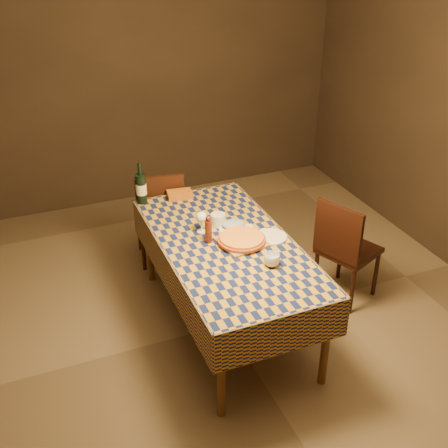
% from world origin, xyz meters
% --- Properties ---
extents(room, '(5.00, 5.10, 2.70)m').
position_xyz_m(room, '(0.00, 0.00, 1.35)').
color(room, brown).
rests_on(room, ground).
extents(dining_table, '(0.94, 1.84, 0.77)m').
position_xyz_m(dining_table, '(0.00, 0.00, 0.69)').
color(dining_table, brown).
rests_on(dining_table, ground).
extents(cutting_board, '(0.36, 0.36, 0.02)m').
position_xyz_m(cutting_board, '(0.10, -0.05, 0.78)').
color(cutting_board, '#A27C4C').
rests_on(cutting_board, dining_table).
extents(pizza, '(0.41, 0.41, 0.04)m').
position_xyz_m(pizza, '(0.10, -0.05, 0.81)').
color(pizza, '#9B4219').
rests_on(pizza, cutting_board).
extents(pepper_mill, '(0.06, 0.06, 0.22)m').
position_xyz_m(pepper_mill, '(-0.12, 0.06, 0.87)').
color(pepper_mill, '#511C13').
rests_on(pepper_mill, dining_table).
extents(bowl, '(0.13, 0.13, 0.04)m').
position_xyz_m(bowl, '(-0.01, -0.00, 0.79)').
color(bowl, '#583F4A').
rests_on(bowl, dining_table).
extents(wine_glass, '(0.08, 0.08, 0.17)m').
position_xyz_m(wine_glass, '(-0.11, 0.22, 0.89)').
color(wine_glass, white).
rests_on(wine_glass, dining_table).
extents(wine_bottle, '(0.11, 0.11, 0.35)m').
position_xyz_m(wine_bottle, '(-0.41, 0.86, 0.90)').
color(wine_bottle, black).
rests_on(wine_bottle, dining_table).
extents(deli_tub, '(0.15, 0.15, 0.09)m').
position_xyz_m(deli_tub, '(0.04, 0.27, 0.82)').
color(deli_tub, silver).
rests_on(deli_tub, dining_table).
extents(takeout_container, '(0.23, 0.17, 0.05)m').
position_xyz_m(takeout_container, '(-0.09, 0.83, 0.80)').
color(takeout_container, '#B05D17').
rests_on(takeout_container, dining_table).
extents(white_plate, '(0.31, 0.31, 0.01)m').
position_xyz_m(white_plate, '(0.33, -0.06, 0.78)').
color(white_plate, white).
rests_on(white_plate, dining_table).
extents(tumbler, '(0.14, 0.14, 0.09)m').
position_xyz_m(tumbler, '(0.17, -0.39, 0.81)').
color(tumbler, white).
rests_on(tumbler, dining_table).
extents(flour_patch, '(0.29, 0.24, 0.00)m').
position_xyz_m(flour_patch, '(0.14, 0.11, 0.77)').
color(flour_patch, white).
rests_on(flour_patch, dining_table).
extents(flour_bag, '(0.19, 0.15, 0.05)m').
position_xyz_m(flour_bag, '(0.14, 0.19, 0.80)').
color(flour_bag, '#919CBA').
rests_on(flour_bag, dining_table).
extents(chair_far, '(0.48, 0.49, 0.93)m').
position_xyz_m(chair_far, '(-0.20, 1.08, 0.52)').
color(chair_far, black).
rests_on(chair_far, ground).
extents(chair_right, '(0.56, 0.55, 0.93)m').
position_xyz_m(chair_right, '(1.01, -0.04, 0.52)').
color(chair_right, black).
rests_on(chair_right, ground).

